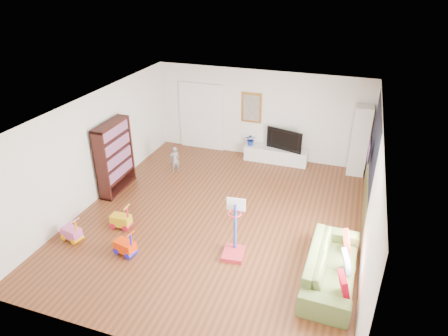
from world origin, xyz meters
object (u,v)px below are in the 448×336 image
(basketball_hoop, at_px, (234,230))
(sofa, at_px, (331,267))
(bookshelf, at_px, (115,157))
(media_console, at_px, (276,155))

(basketball_hoop, bearing_deg, sofa, -9.61)
(bookshelf, relative_size, basketball_hoop, 1.48)
(media_console, bearing_deg, basketball_hoop, -88.37)
(bookshelf, bearing_deg, media_console, 38.21)
(media_console, xyz_separation_m, sofa, (2.09, -4.75, 0.11))
(sofa, bearing_deg, basketball_hoop, 88.75)
(media_console, distance_m, bookshelf, 4.79)
(bookshelf, xyz_separation_m, basketball_hoop, (3.77, -1.64, -0.30))
(sofa, height_order, basketball_hoop, basketball_hoop)
(sofa, xyz_separation_m, basketball_hoop, (-1.96, 0.09, 0.31))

